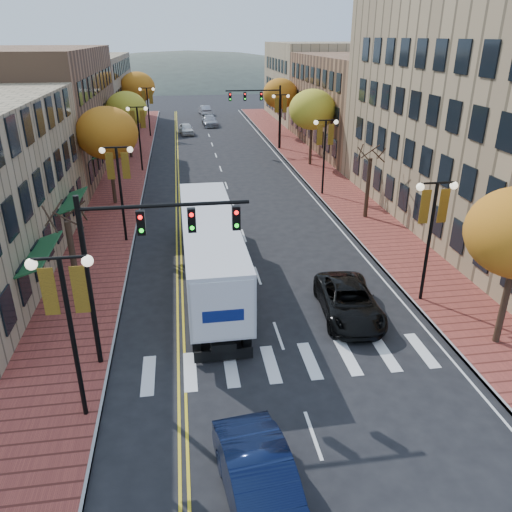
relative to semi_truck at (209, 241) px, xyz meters
name	(u,v)px	position (x,y,z in m)	size (l,w,h in m)	color
ground	(299,395)	(2.60, -9.79, -2.31)	(200.00, 200.00, 0.00)	black
sidewalk_left	(125,175)	(-6.40, 22.71, -2.23)	(4.00, 85.00, 0.15)	brown
sidewalk_right	(314,168)	(11.60, 22.71, -2.23)	(4.00, 85.00, 0.15)	brown
building_left_mid	(34,112)	(-14.40, 26.21, 3.19)	(12.00, 24.00, 11.00)	brown
building_left_far	(81,92)	(-14.40, 51.21, 2.44)	(12.00, 26.00, 9.50)	#9E8966
building_right_mid	(376,102)	(21.10, 32.21, 2.69)	(15.00, 24.00, 10.00)	brown
building_right_far	(323,81)	(21.10, 54.21, 3.19)	(15.00, 20.00, 11.00)	#9E8966
tree_left_a	(74,264)	(-6.40, -1.79, -0.06)	(0.28, 0.28, 4.20)	#382619
tree_left_b	(107,133)	(-6.40, 14.21, 3.14)	(4.48, 4.48, 7.21)	#382619
tree_left_c	(127,109)	(-6.40, 30.21, 2.75)	(4.16, 4.16, 6.69)	#382619
tree_left_d	(138,87)	(-6.40, 48.21, 3.30)	(4.61, 4.61, 7.42)	#382619
tree_right_b	(368,188)	(11.60, 8.21, -0.06)	(0.28, 0.28, 4.20)	#382619
tree_right_c	(312,110)	(11.60, 24.21, 3.14)	(4.48, 4.48, 7.21)	#382619
tree_right_d	(280,94)	(11.60, 40.21, 2.98)	(4.35, 4.35, 7.00)	#382619
lamp_left_a	(68,308)	(-4.90, -9.79, 1.99)	(1.96, 0.36, 6.05)	black
lamp_left_b	(119,176)	(-4.90, 6.21, 1.99)	(1.96, 0.36, 6.05)	black
lamp_left_c	(138,126)	(-4.90, 24.21, 1.99)	(1.96, 0.36, 6.05)	black
lamp_left_d	(148,102)	(-4.90, 42.21, 1.99)	(1.96, 0.36, 6.05)	black
lamp_right_a	(432,219)	(10.10, -3.79, 1.99)	(1.96, 0.36, 6.05)	black
lamp_right_b	(325,142)	(10.10, 14.21, 1.99)	(1.96, 0.36, 6.05)	black
lamp_right_c	(281,111)	(10.10, 32.21, 1.99)	(1.96, 0.36, 6.05)	black
traffic_mast_near	(139,248)	(-2.88, -6.79, 2.62)	(6.10, 0.35, 7.00)	black
traffic_mast_far	(263,105)	(8.08, 32.21, 2.62)	(6.10, 0.34, 7.00)	black
semi_truck	(209,241)	(0.00, 0.00, 0.00)	(2.67, 15.80, 3.94)	black
navy_sedan	(262,488)	(0.48, -14.35, -1.46)	(1.79, 5.14, 1.69)	black
black_suv	(349,301)	(6.13, -4.59, -1.55)	(2.51, 5.44, 1.51)	black
car_far_white	(186,129)	(-0.29, 43.43, -1.60)	(1.65, 4.11, 1.40)	silver
car_far_silver	(210,121)	(3.19, 49.69, -1.58)	(2.04, 5.02, 1.46)	#9B9AA1
car_far_oncoming	(205,110)	(3.10, 61.09, -1.58)	(1.53, 4.39, 1.45)	#9D9CA4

